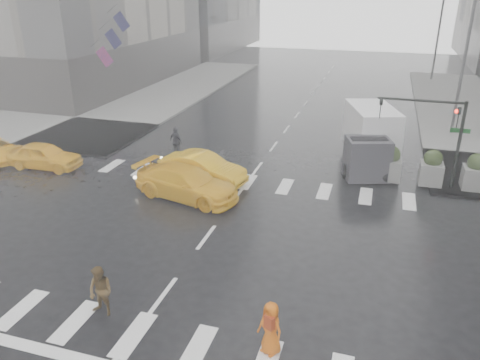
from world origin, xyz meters
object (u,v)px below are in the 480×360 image
(taxi_front, at_px, (44,156))
(box_truck, at_px, (370,137))
(taxi_mid, at_px, (203,169))
(pedestrian_brown, at_px, (101,291))
(traffic_signal_pole, at_px, (439,126))
(pedestrian_orange, at_px, (271,328))

(taxi_front, bearing_deg, box_truck, -73.94)
(taxi_mid, xyz_separation_m, box_truck, (8.03, 5.02, 0.93))
(pedestrian_brown, relative_size, taxi_front, 0.40)
(traffic_signal_pole, height_order, taxi_mid, traffic_signal_pole)
(taxi_mid, bearing_deg, pedestrian_brown, -164.38)
(pedestrian_orange, relative_size, taxi_front, 0.39)
(traffic_signal_pole, distance_m, box_truck, 4.22)
(pedestrian_orange, bearing_deg, traffic_signal_pole, 96.90)
(taxi_mid, height_order, box_truck, box_truck)
(pedestrian_orange, relative_size, taxi_mid, 0.35)
(pedestrian_orange, height_order, box_truck, box_truck)
(pedestrian_brown, bearing_deg, taxi_mid, 102.05)
(traffic_signal_pole, distance_m, pedestrian_orange, 14.58)
(pedestrian_orange, height_order, taxi_front, pedestrian_orange)
(traffic_signal_pole, relative_size, pedestrian_orange, 2.77)
(pedestrian_brown, relative_size, taxi_mid, 0.36)
(taxi_front, xyz_separation_m, taxi_mid, (9.18, 0.63, 0.05))
(pedestrian_brown, bearing_deg, pedestrian_orange, 6.98)
(taxi_front, distance_m, box_truck, 18.14)
(taxi_mid, distance_m, box_truck, 9.52)
(taxi_mid, bearing_deg, traffic_signal_pole, -65.24)
(box_truck, bearing_deg, traffic_signal_pole, -54.01)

